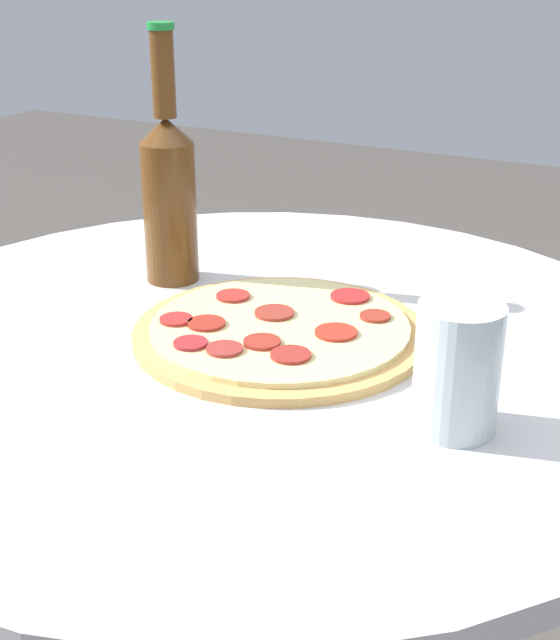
# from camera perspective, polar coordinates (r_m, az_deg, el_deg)

# --- Properties ---
(table) EXTENTS (0.91, 0.91, 0.73)m
(table) POSITION_cam_1_polar(r_m,az_deg,el_deg) (1.02, -1.61, -9.38)
(table) COLOR silver
(table) RESTS_ON ground_plane
(pizza) EXTENTS (0.31, 0.31, 0.02)m
(pizza) POSITION_cam_1_polar(r_m,az_deg,el_deg) (0.93, -0.02, -0.69)
(pizza) COLOR tan
(pizza) RESTS_ON table
(beer_bottle) EXTENTS (0.06, 0.06, 0.30)m
(beer_bottle) POSITION_cam_1_polar(r_m,az_deg,el_deg) (1.07, -7.12, 8.24)
(beer_bottle) COLOR #563314
(beer_bottle) RESTS_ON table
(drinking_glass) EXTENTS (0.07, 0.07, 0.11)m
(drinking_glass) POSITION_cam_1_polar(r_m,az_deg,el_deg) (0.75, 11.28, -3.04)
(drinking_glass) COLOR silver
(drinking_glass) RESTS_ON table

